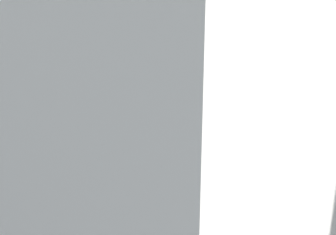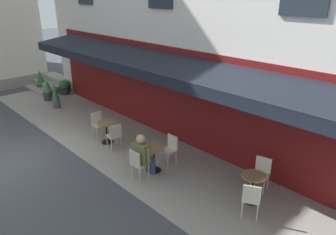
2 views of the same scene
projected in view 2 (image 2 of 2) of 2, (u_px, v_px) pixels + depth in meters
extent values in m
plane|color=#42444C|center=(6.00, 162.00, 9.72)|extent=(70.00, 70.00, 0.00)
cube|color=gray|center=(158.00, 162.00, 9.70)|extent=(20.50, 3.20, 0.01)
cube|color=maroon|center=(189.00, 99.00, 10.28)|extent=(16.00, 0.06, 3.20)
cube|color=black|center=(171.00, 65.00, 9.29)|extent=(15.00, 1.70, 0.36)
cube|color=black|center=(149.00, 78.00, 8.85)|extent=(15.00, 0.04, 0.28)
cube|color=gray|center=(46.00, 88.00, 16.82)|extent=(2.40, 1.40, 0.15)
cube|color=gray|center=(52.00, 84.00, 16.99)|extent=(2.40, 1.05, 0.30)
cube|color=gray|center=(58.00, 80.00, 17.15)|extent=(2.40, 0.70, 0.45)
cylinder|color=black|center=(154.00, 170.00, 9.23)|extent=(0.40, 0.40, 0.03)
cylinder|color=black|center=(154.00, 160.00, 9.10)|extent=(0.06, 0.06, 0.72)
cylinder|color=#99754C|center=(154.00, 148.00, 8.96)|extent=(0.60, 0.60, 0.03)
cylinder|color=beige|center=(149.00, 171.00, 8.79)|extent=(0.03, 0.03, 0.45)
cylinder|color=beige|center=(141.00, 167.00, 9.00)|extent=(0.03, 0.03, 0.45)
cylinder|color=beige|center=(140.00, 176.00, 8.55)|extent=(0.03, 0.03, 0.45)
cylinder|color=beige|center=(132.00, 171.00, 8.77)|extent=(0.03, 0.03, 0.45)
cube|color=beige|center=(140.00, 164.00, 8.69)|extent=(0.43, 0.43, 0.04)
cube|color=beige|center=(135.00, 159.00, 8.48)|extent=(0.40, 0.07, 0.42)
cylinder|color=beige|center=(160.00, 157.00, 9.51)|extent=(0.03, 0.03, 0.45)
cylinder|color=beige|center=(168.00, 162.00, 9.28)|extent=(0.03, 0.03, 0.45)
cylinder|color=beige|center=(168.00, 154.00, 9.72)|extent=(0.03, 0.03, 0.45)
cylinder|color=beige|center=(176.00, 158.00, 9.49)|extent=(0.03, 0.03, 0.45)
cube|color=beige|center=(168.00, 150.00, 9.41)|extent=(0.41, 0.41, 0.04)
cube|color=beige|center=(173.00, 142.00, 9.44)|extent=(0.40, 0.05, 0.42)
cylinder|color=black|center=(107.00, 142.00, 10.95)|extent=(0.40, 0.40, 0.03)
cylinder|color=black|center=(107.00, 133.00, 10.82)|extent=(0.06, 0.06, 0.72)
cylinder|color=#99754C|center=(106.00, 123.00, 10.68)|extent=(0.60, 0.60, 0.03)
cylinder|color=beige|center=(97.00, 134.00, 11.05)|extent=(0.03, 0.03, 0.45)
cylinder|color=beige|center=(106.00, 132.00, 11.25)|extent=(0.03, 0.03, 0.45)
cylinder|color=beige|center=(93.00, 131.00, 11.30)|extent=(0.03, 0.03, 0.45)
cylinder|color=beige|center=(102.00, 129.00, 11.49)|extent=(0.03, 0.03, 0.45)
cube|color=beige|center=(99.00, 125.00, 11.18)|extent=(0.44, 0.44, 0.04)
cube|color=beige|center=(96.00, 118.00, 11.23)|extent=(0.08, 0.40, 0.42)
cylinder|color=beige|center=(116.00, 139.00, 10.67)|extent=(0.03, 0.03, 0.45)
cylinder|color=beige|center=(107.00, 142.00, 10.49)|extent=(0.03, 0.03, 0.45)
cylinder|color=beige|center=(121.00, 143.00, 10.41)|extent=(0.03, 0.03, 0.45)
cylinder|color=beige|center=(112.00, 146.00, 10.23)|extent=(0.03, 0.03, 0.45)
cube|color=beige|center=(114.00, 136.00, 10.36)|extent=(0.46, 0.46, 0.04)
cube|color=beige|center=(116.00, 131.00, 10.14)|extent=(0.10, 0.40, 0.42)
cylinder|color=black|center=(251.00, 201.00, 7.89)|extent=(0.40, 0.40, 0.03)
cylinder|color=black|center=(252.00, 189.00, 7.76)|extent=(0.06, 0.06, 0.72)
cylinder|color=#99754C|center=(254.00, 176.00, 7.62)|extent=(0.60, 0.60, 0.03)
cylinder|color=beige|center=(258.00, 204.00, 7.43)|extent=(0.03, 0.03, 0.45)
cylinder|color=beige|center=(243.00, 201.00, 7.53)|extent=(0.03, 0.03, 0.45)
cylinder|color=beige|center=(257.00, 213.00, 7.13)|extent=(0.03, 0.03, 0.45)
cylinder|color=beige|center=(242.00, 210.00, 7.23)|extent=(0.03, 0.03, 0.45)
cube|color=beige|center=(251.00, 198.00, 7.24)|extent=(0.54, 0.54, 0.04)
cube|color=beige|center=(252.00, 194.00, 6.99)|extent=(0.37, 0.23, 0.42)
cylinder|color=beige|center=(251.00, 184.00, 8.19)|extent=(0.03, 0.03, 0.45)
cylinder|color=beige|center=(264.00, 188.00, 8.02)|extent=(0.03, 0.03, 0.45)
cylinder|color=beige|center=(255.00, 178.00, 8.46)|extent=(0.03, 0.03, 0.45)
cylinder|color=beige|center=(268.00, 182.00, 8.28)|extent=(0.03, 0.03, 0.45)
cube|color=beige|center=(260.00, 175.00, 8.15)|extent=(0.48, 0.48, 0.04)
cube|color=beige|center=(264.00, 164.00, 8.20)|extent=(0.40, 0.13, 0.42)
cylinder|color=navy|center=(153.00, 167.00, 8.99)|extent=(0.15, 0.15, 0.47)
cylinder|color=navy|center=(148.00, 161.00, 8.78)|extent=(0.18, 0.35, 0.16)
cylinder|color=navy|center=(148.00, 164.00, 9.11)|extent=(0.15, 0.15, 0.47)
cylinder|color=navy|center=(144.00, 159.00, 8.90)|extent=(0.18, 0.35, 0.16)
cube|color=olive|center=(141.00, 153.00, 8.61)|extent=(0.49, 0.30, 0.58)
sphere|color=tan|center=(141.00, 139.00, 8.46)|extent=(0.26, 0.26, 0.26)
cylinder|color=olive|center=(149.00, 157.00, 8.44)|extent=(0.10, 0.10, 0.51)
cylinder|color=olive|center=(134.00, 150.00, 8.80)|extent=(0.10, 0.10, 0.51)
cylinder|color=#2D2D33|center=(41.00, 86.00, 16.88)|extent=(0.45, 0.45, 0.28)
cone|color=#2D6B33|center=(40.00, 77.00, 16.69)|extent=(0.43, 0.43, 0.75)
cylinder|color=#2D2D33|center=(65.00, 91.00, 16.05)|extent=(0.44, 0.44, 0.29)
sphere|color=#2D6B33|center=(64.00, 85.00, 15.93)|extent=(0.47, 0.47, 0.47)
cylinder|color=#4C4C51|center=(56.00, 103.00, 14.14)|extent=(0.33, 0.33, 0.44)
cone|color=#2D6B33|center=(55.00, 91.00, 13.93)|extent=(0.31, 0.31, 0.70)
cylinder|color=#2D2D33|center=(48.00, 96.00, 15.17)|extent=(0.44, 0.44, 0.42)
cone|color=#3D7A38|center=(47.00, 85.00, 14.98)|extent=(0.42, 0.42, 0.60)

